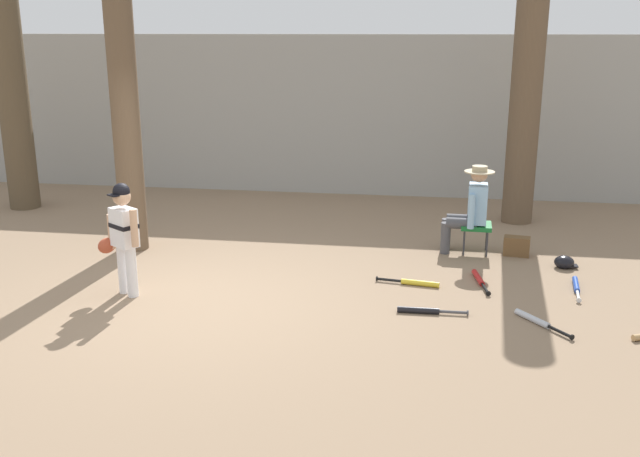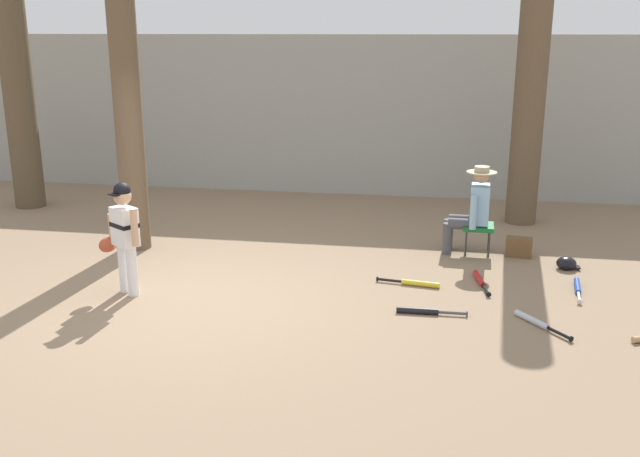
# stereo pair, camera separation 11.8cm
# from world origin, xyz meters

# --- Properties ---
(ground_plane) EXTENTS (60.00, 60.00, 0.00)m
(ground_plane) POSITION_xyz_m (0.00, 0.00, 0.00)
(ground_plane) COLOR #897056
(concrete_back_wall) EXTENTS (18.00, 0.36, 2.86)m
(concrete_back_wall) POSITION_xyz_m (0.00, 5.80, 1.43)
(concrete_back_wall) COLOR #9E9E99
(concrete_back_wall) RESTS_ON ground
(tree_near_player) EXTENTS (0.52, 0.52, 5.95)m
(tree_near_player) POSITION_xyz_m (-1.55, 1.82, 2.72)
(tree_near_player) COLOR brown
(tree_near_player) RESTS_ON ground
(tree_behind_spectator) EXTENTS (0.69, 0.69, 4.48)m
(tree_behind_spectator) POSITION_xyz_m (3.84, 4.12, 1.91)
(tree_behind_spectator) COLOR brown
(tree_behind_spectator) RESTS_ON ground
(young_ballplayer) EXTENTS (0.60, 0.38, 1.31)m
(young_ballplayer) POSITION_xyz_m (-0.92, 0.12, 0.74)
(young_ballplayer) COLOR white
(young_ballplayer) RESTS_ON ground
(folding_stool) EXTENTS (0.42, 0.42, 0.41)m
(folding_stool) POSITION_xyz_m (3.11, 2.34, 0.36)
(folding_stool) COLOR #196B2D
(folding_stool) RESTS_ON ground
(seated_spectator) EXTENTS (0.67, 0.53, 1.20)m
(seated_spectator) POSITION_xyz_m (3.01, 2.34, 0.64)
(seated_spectator) COLOR #47474C
(seated_spectator) RESTS_ON ground
(handbag_beside_stool) EXTENTS (0.36, 0.23, 0.26)m
(handbag_beside_stool) POSITION_xyz_m (3.65, 2.30, 0.13)
(handbag_beside_stool) COLOR brown
(handbag_beside_stool) RESTS_ON ground
(tree_far_left) EXTENTS (0.73, 0.73, 6.25)m
(tree_far_left) POSITION_xyz_m (-4.36, 3.77, 2.76)
(tree_far_left) COLOR brown
(tree_far_left) RESTS_ON ground
(bat_red_barrel) EXTENTS (0.18, 0.77, 0.07)m
(bat_red_barrel) POSITION_xyz_m (3.10, 1.16, 0.03)
(bat_red_barrel) COLOR red
(bat_red_barrel) RESTS_ON ground
(bat_black_composite) EXTENTS (0.75, 0.07, 0.07)m
(bat_black_composite) POSITION_xyz_m (2.45, 0.06, 0.03)
(bat_black_composite) COLOR black
(bat_black_composite) RESTS_ON ground
(bat_blue_youth) EXTENTS (0.15, 0.75, 0.07)m
(bat_blue_youth) POSITION_xyz_m (4.21, 1.09, 0.03)
(bat_blue_youth) COLOR #2347AD
(bat_blue_youth) RESTS_ON ground
(bat_aluminum_silver) EXTENTS (0.52, 0.65, 0.07)m
(bat_aluminum_silver) POSITION_xyz_m (3.61, -0.03, 0.03)
(bat_aluminum_silver) COLOR #B7BCC6
(bat_aluminum_silver) RESTS_ON ground
(bat_yellow_trainer) EXTENTS (0.76, 0.18, 0.07)m
(bat_yellow_trainer) POSITION_xyz_m (2.34, 0.92, 0.03)
(bat_yellow_trainer) COLOR yellow
(bat_yellow_trainer) RESTS_ON ground
(batting_helmet_black) EXTENTS (0.29, 0.23, 0.17)m
(batting_helmet_black) POSITION_xyz_m (4.20, 1.87, 0.07)
(batting_helmet_black) COLOR black
(batting_helmet_black) RESTS_ON ground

